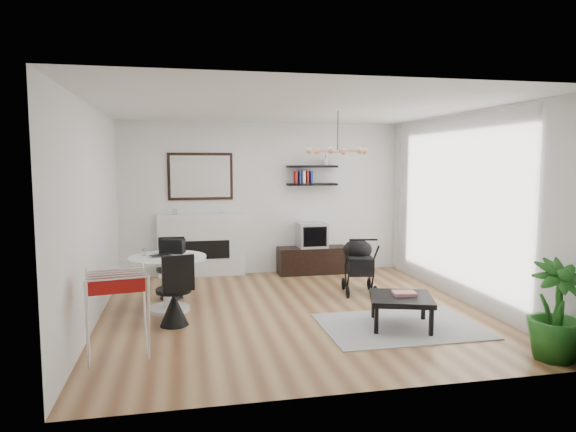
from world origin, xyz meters
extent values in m
plane|color=brown|center=(0.00, 0.00, 0.00)|extent=(5.00, 5.00, 0.00)
plane|color=white|center=(0.00, 0.00, 2.70)|extent=(5.00, 5.00, 0.00)
plane|color=white|center=(0.00, 2.50, 1.35)|extent=(5.00, 0.00, 5.00)
plane|color=white|center=(-2.50, 0.00, 1.35)|extent=(0.00, 5.00, 5.00)
plane|color=white|center=(2.50, 0.00, 1.35)|extent=(0.00, 5.00, 5.00)
cube|color=white|center=(2.40, 0.20, 1.35)|extent=(0.04, 3.60, 2.60)
cube|color=white|center=(-1.10, 2.42, 0.55)|extent=(1.50, 0.15, 1.10)
cube|color=black|center=(-1.10, 2.36, 0.48)|extent=(0.95, 0.06, 0.32)
cube|color=black|center=(-1.10, 2.48, 1.75)|extent=(1.12, 0.03, 0.82)
cube|color=white|center=(-1.10, 2.46, 1.75)|extent=(1.02, 0.01, 0.72)
cube|color=black|center=(0.87, 2.37, 1.60)|extent=(0.90, 0.25, 0.04)
cube|color=black|center=(0.87, 2.37, 1.92)|extent=(0.90, 0.25, 0.04)
cube|color=black|center=(0.87, 2.27, 0.24)|extent=(1.27, 0.44, 0.48)
cube|color=#B7B7B9|center=(0.85, 2.27, 0.69)|extent=(0.50, 0.44, 0.44)
cube|color=black|center=(0.85, 2.05, 0.69)|extent=(0.43, 0.01, 0.35)
cylinder|color=white|center=(-1.63, 0.36, 0.03)|extent=(0.55, 0.55, 0.06)
cylinder|color=white|center=(-1.63, 0.36, 0.38)|extent=(0.14, 0.14, 0.65)
cylinder|color=white|center=(-1.63, 0.36, 0.73)|extent=(1.02, 1.02, 0.04)
imported|color=black|center=(-1.69, 0.34, 0.76)|extent=(0.38, 0.34, 0.03)
cube|color=black|center=(-1.57, 0.60, 0.84)|extent=(0.36, 0.27, 0.19)
cube|color=beige|center=(-1.44, 0.21, 0.75)|extent=(0.45, 0.41, 0.01)
cylinder|color=white|center=(-1.94, 0.51, 0.79)|extent=(0.05, 0.05, 0.09)
cylinder|color=black|center=(-1.60, 1.03, 0.43)|extent=(0.42, 0.42, 0.05)
cone|color=black|center=(-1.60, 1.03, 0.20)|extent=(0.34, 0.34, 0.40)
cube|color=black|center=(-1.59, 1.22, 0.67)|extent=(0.38, 0.06, 0.43)
cylinder|color=black|center=(-1.55, -0.28, 0.44)|extent=(0.43, 0.43, 0.05)
cone|color=black|center=(-1.55, -0.28, 0.20)|extent=(0.35, 0.35, 0.41)
cube|color=black|center=(-1.49, -0.46, 0.68)|extent=(0.38, 0.16, 0.44)
cube|color=maroon|center=(-2.09, -1.31, 0.81)|extent=(0.56, 0.38, 0.14)
cube|color=black|center=(1.19, 0.73, 0.45)|extent=(0.47, 0.62, 0.26)
ellipsoid|color=black|center=(1.23, 0.90, 0.65)|extent=(0.45, 0.45, 0.32)
cylinder|color=black|center=(1.13, 0.39, 0.88)|extent=(0.41, 0.10, 0.03)
torus|color=black|center=(1.04, 1.03, 0.08)|extent=(0.08, 0.20, 0.19)
torus|color=black|center=(1.44, 0.95, 0.08)|extent=(0.08, 0.20, 0.19)
torus|color=black|center=(0.95, 0.52, 0.08)|extent=(0.08, 0.20, 0.19)
torus|color=black|center=(1.35, 0.44, 0.08)|extent=(0.08, 0.20, 0.19)
cube|color=gray|center=(1.15, -0.89, 0.01)|extent=(1.90, 1.37, 0.01)
cube|color=black|center=(1.14, -0.91, 0.36)|extent=(0.92, 0.92, 0.06)
cube|color=black|center=(0.75, -1.11, 0.17)|extent=(0.04, 0.04, 0.31)
cube|color=black|center=(1.34, -1.30, 0.17)|extent=(0.04, 0.04, 0.31)
cube|color=black|center=(0.95, -0.51, 0.17)|extent=(0.04, 0.04, 0.31)
cube|color=black|center=(1.54, -0.71, 0.17)|extent=(0.04, 0.04, 0.31)
cube|color=#BF2F40|center=(1.20, -0.87, 0.41)|extent=(0.30, 0.26, 0.04)
imported|color=#1E5A19|center=(2.25, -2.17, 0.51)|extent=(0.57, 0.57, 1.02)
camera|label=1|loc=(-1.43, -6.56, 2.00)|focal=32.00mm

